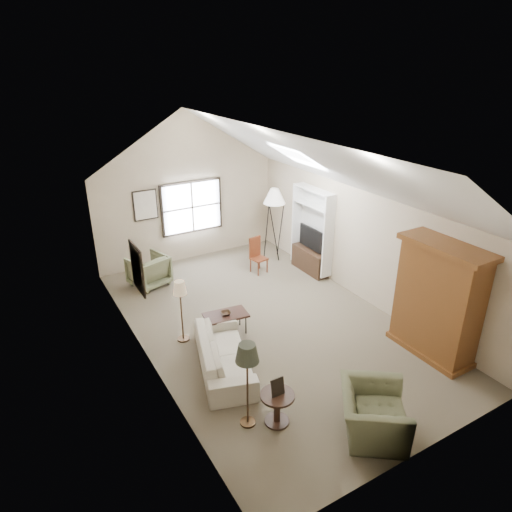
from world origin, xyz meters
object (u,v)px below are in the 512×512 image
side_chair (259,256)px  side_table (277,408)px  armoire (438,300)px  sofa (224,353)px  armchair_far (149,271)px  coffee_table (226,324)px  armchair_near (373,413)px

side_chair → side_table: bearing=-127.9°
armoire → sofa: armoire is taller
armoire → sofa: bearing=157.0°
armoire → side_chair: armoire is taller
armchair_far → coffee_table: bearing=85.3°
armoire → coffee_table: size_ratio=2.55×
armchair_far → coffee_table: armchair_far is taller
coffee_table → armoire: bearing=-39.3°
armchair_near → armchair_far: (-1.32, 6.30, 0.03)m
sofa → side_table: 1.60m
armoire → side_chair: 4.76m
armoire → armchair_far: 6.55m
side_table → side_chair: 5.29m
armchair_far → coffee_table: (0.65, -2.85, -0.16)m
sofa → armchair_far: 3.83m
armchair_far → side_chair: side_chair is taller
armchair_far → side_chair: 2.77m
sofa → coffee_table: size_ratio=2.44×
armchair_far → side_table: 5.43m
armchair_far → side_chair: size_ratio=0.90×
armoire → armchair_near: (-2.38, -0.95, -0.75)m
armchair_near → side_chair: (1.35, 5.56, 0.11)m
armchair_near → coffee_table: armchair_near is taller
sofa → side_chair: bearing=-22.6°
coffee_table → side_chair: 2.93m
sofa → side_table: size_ratio=3.99×
armoire → coffee_table: armoire is taller
armoire → armchair_near: bearing=-158.2°
armoire → coffee_table: 4.04m
side_table → side_chair: (2.46, 4.68, 0.20)m
sofa → coffee_table: sofa is taller
coffee_table → side_table: (-0.44, -2.58, 0.04)m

